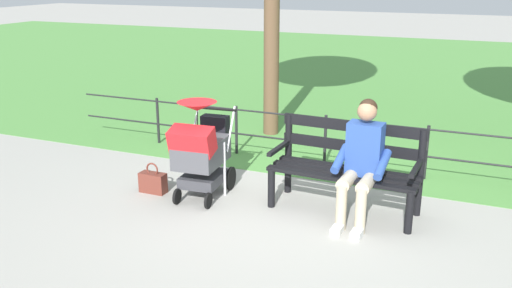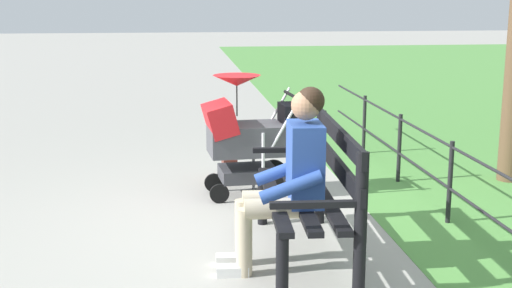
# 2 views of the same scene
# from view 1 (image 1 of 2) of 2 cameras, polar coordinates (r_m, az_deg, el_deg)

# --- Properties ---
(ground_plane) EXTENTS (60.00, 60.00, 0.00)m
(ground_plane) POSITION_cam_1_polar(r_m,az_deg,el_deg) (6.30, 3.53, -6.12)
(ground_plane) COLOR #9E9B93
(grass_lawn) EXTENTS (40.00, 16.00, 0.01)m
(grass_lawn) POSITION_cam_1_polar(r_m,az_deg,el_deg) (14.60, 15.24, 6.98)
(grass_lawn) COLOR #518E42
(grass_lawn) RESTS_ON ground
(park_bench) EXTENTS (1.62, 0.67, 0.96)m
(park_bench) POSITION_cam_1_polar(r_m,az_deg,el_deg) (6.05, 9.34, -1.97)
(park_bench) COLOR black
(park_bench) RESTS_ON ground
(person_on_bench) EXTENTS (0.55, 0.74, 1.28)m
(person_on_bench) POSITION_cam_1_polar(r_m,az_deg,el_deg) (5.76, 10.84, -1.49)
(person_on_bench) COLOR tan
(person_on_bench) RESTS_ON ground
(stroller) EXTENTS (0.57, 0.92, 1.15)m
(stroller) POSITION_cam_1_polar(r_m,az_deg,el_deg) (6.28, -5.68, -0.45)
(stroller) COLOR black
(stroller) RESTS_ON ground
(handbag) EXTENTS (0.32, 0.14, 0.37)m
(handbag) POSITION_cam_1_polar(r_m,az_deg,el_deg) (6.65, -10.58, -3.89)
(handbag) COLOR brown
(handbag) RESTS_ON ground
(park_fence) EXTENTS (7.84, 0.04, 0.70)m
(park_fence) POSITION_cam_1_polar(r_m,az_deg,el_deg) (7.33, 9.25, 0.63)
(park_fence) COLOR black
(park_fence) RESTS_ON ground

